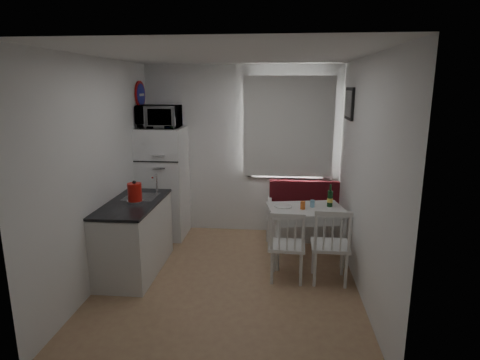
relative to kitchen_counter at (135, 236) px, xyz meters
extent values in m
cube|color=#9E7354|center=(1.20, -0.16, -0.46)|extent=(3.00, 3.50, 0.02)
cube|color=white|center=(1.20, -0.16, 2.14)|extent=(3.00, 3.50, 0.02)
cube|color=white|center=(1.20, 1.59, 0.84)|extent=(3.00, 0.02, 2.60)
cube|color=white|center=(1.20, -1.91, 0.84)|extent=(3.00, 0.02, 2.60)
cube|color=white|center=(-0.30, -0.16, 0.84)|extent=(0.02, 3.50, 2.60)
cube|color=white|center=(2.70, -0.16, 0.84)|extent=(0.02, 3.50, 2.60)
cube|color=silver|center=(1.90, 1.56, 1.17)|extent=(1.22, 0.06, 1.47)
cube|color=white|center=(1.90, 1.49, 1.22)|extent=(1.35, 0.02, 1.50)
cube|color=silver|center=(0.00, -0.01, -0.03)|extent=(0.60, 1.30, 0.86)
cube|color=black|center=(0.00, -0.01, 0.43)|extent=(0.62, 1.32, 0.03)
cube|color=#99999E|center=(0.02, 0.24, 0.39)|extent=(0.40, 0.40, 0.10)
cylinder|color=silver|center=(0.18, 0.42, 0.57)|extent=(0.02, 0.02, 0.26)
cylinder|color=#1A209C|center=(-0.27, 1.29, 1.69)|extent=(0.03, 0.40, 0.40)
cube|color=black|center=(2.67, 0.94, 1.59)|extent=(0.04, 0.52, 0.42)
cube|color=silver|center=(2.21, 1.32, -0.29)|extent=(1.20, 0.46, 0.33)
cube|color=#5B131A|center=(2.21, 1.32, -0.07)|extent=(1.14, 0.42, 0.11)
cube|color=#5B131A|center=(2.21, 1.50, 0.19)|extent=(1.14, 0.09, 0.42)
cube|color=silver|center=(2.14, 0.52, 0.25)|extent=(1.07, 0.84, 0.04)
cube|color=silver|center=(2.14, 0.52, 0.17)|extent=(0.96, 0.73, 0.12)
cylinder|color=silver|center=(2.14, 0.52, -0.11)|extent=(0.06, 0.06, 0.69)
cube|color=silver|center=(1.89, -0.05, -0.03)|extent=(0.43, 0.41, 0.04)
cube|color=silver|center=(1.89, -0.23, 0.21)|extent=(0.40, 0.06, 0.44)
cube|color=silver|center=(2.39, -0.05, -0.01)|extent=(0.45, 0.43, 0.04)
cube|color=silver|center=(2.39, -0.24, 0.24)|extent=(0.42, 0.05, 0.46)
cube|color=white|center=(0.02, 1.24, 0.38)|extent=(0.67, 0.67, 1.68)
imported|color=white|center=(0.02, 1.19, 1.39)|extent=(0.59, 0.40, 0.33)
cylinder|color=red|center=(0.05, -0.04, 0.58)|extent=(0.20, 0.20, 0.27)
cylinder|color=orange|center=(2.09, 0.47, 0.32)|extent=(0.06, 0.06, 0.10)
cylinder|color=#79AFCF|center=(2.22, 0.57, 0.32)|extent=(0.06, 0.06, 0.10)
cylinder|color=white|center=(1.84, 0.54, 0.28)|extent=(0.23, 0.23, 0.02)
camera|label=1|loc=(1.75, -4.54, 1.83)|focal=30.00mm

